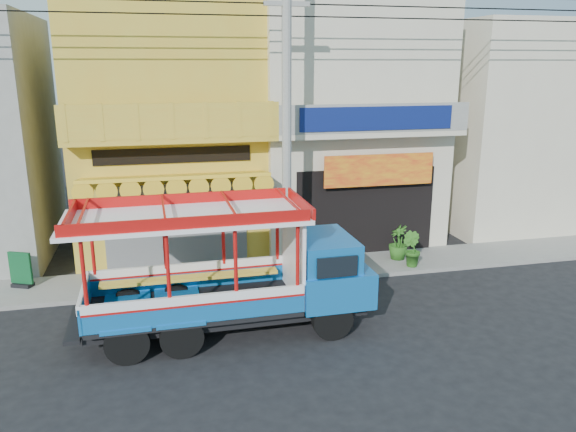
# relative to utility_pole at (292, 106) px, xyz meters

# --- Properties ---
(ground) EXTENTS (90.00, 90.00, 0.00)m
(ground) POSITION_rel_utility_pole_xyz_m (0.85, -3.30, -5.03)
(ground) COLOR black
(ground) RESTS_ON ground
(sidewalk) EXTENTS (30.00, 2.00, 0.12)m
(sidewalk) POSITION_rel_utility_pole_xyz_m (0.85, 0.70, -4.97)
(sidewalk) COLOR slate
(sidewalk) RESTS_ON ground
(shophouse_left) EXTENTS (6.00, 7.50, 8.24)m
(shophouse_left) POSITION_rel_utility_pole_xyz_m (-3.15, 4.66, -0.92)
(shophouse_left) COLOR gold
(shophouse_left) RESTS_ON ground
(shophouse_right) EXTENTS (6.00, 6.75, 8.24)m
(shophouse_right) POSITION_rel_utility_pole_xyz_m (2.85, 4.66, -0.93)
(shophouse_right) COLOR beige
(shophouse_right) RESTS_ON ground
(party_pilaster) EXTENTS (0.35, 0.30, 8.00)m
(party_pilaster) POSITION_rel_utility_pole_xyz_m (-0.15, 1.55, -1.03)
(party_pilaster) COLOR beige
(party_pilaster) RESTS_ON ground
(filler_building_right) EXTENTS (6.00, 6.00, 7.60)m
(filler_building_right) POSITION_rel_utility_pole_xyz_m (9.85, 4.70, -1.23)
(filler_building_right) COLOR beige
(filler_building_right) RESTS_ON ground
(utility_pole) EXTENTS (28.00, 0.26, 9.00)m
(utility_pole) POSITION_rel_utility_pole_xyz_m (0.00, 0.00, 0.00)
(utility_pole) COLOR gray
(utility_pole) RESTS_ON ground
(songthaew_truck) EXTENTS (6.82, 2.39, 3.17)m
(songthaew_truck) POSITION_rel_utility_pole_xyz_m (-1.74, -2.76, -3.51)
(songthaew_truck) COLOR black
(songthaew_truck) RESTS_ON ground
(green_sign) EXTENTS (0.63, 0.50, 1.00)m
(green_sign) POSITION_rel_utility_pole_xyz_m (-7.47, 1.04, -4.49)
(green_sign) COLOR black
(green_sign) RESTS_ON sidewalk
(potted_plant_b) EXTENTS (0.66, 0.72, 1.06)m
(potted_plant_b) POSITION_rel_utility_pole_xyz_m (3.79, 0.14, -4.38)
(potted_plant_b) COLOR #29601B
(potted_plant_b) RESTS_ON sidewalk
(potted_plant_c) EXTENTS (0.64, 0.64, 1.09)m
(potted_plant_c) POSITION_rel_utility_pole_xyz_m (3.66, 0.83, -4.37)
(potted_plant_c) COLOR #29601B
(potted_plant_c) RESTS_ON sidewalk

